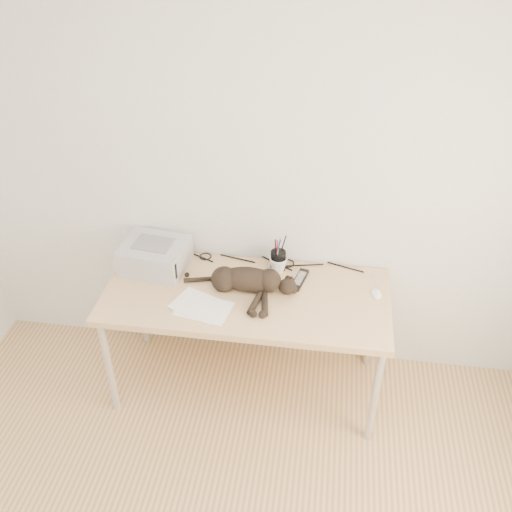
% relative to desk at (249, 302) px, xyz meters
% --- Properties ---
extents(wall_back, '(3.50, 0.00, 3.50)m').
position_rel_desk_xyz_m(wall_back, '(0.00, 0.27, 0.69)').
color(wall_back, silver).
rests_on(wall_back, floor).
extents(desk, '(1.60, 0.70, 0.74)m').
position_rel_desk_xyz_m(desk, '(0.00, 0.00, 0.00)').
color(desk, tan).
rests_on(desk, floor).
extents(printer, '(0.40, 0.35, 0.17)m').
position_rel_desk_xyz_m(printer, '(-0.57, 0.08, 0.22)').
color(printer, '#A3A3A7').
rests_on(printer, desk).
extents(papers, '(0.36, 0.30, 0.01)m').
position_rel_desk_xyz_m(papers, '(-0.22, -0.24, 0.14)').
color(papers, white).
rests_on(papers, desk).
extents(cat, '(0.65, 0.30, 0.15)m').
position_rel_desk_xyz_m(cat, '(-0.01, -0.06, 0.20)').
color(cat, black).
rests_on(cat, desk).
extents(mug, '(0.14, 0.14, 0.10)m').
position_rel_desk_xyz_m(mug, '(0.15, 0.15, 0.18)').
color(mug, white).
rests_on(mug, desk).
extents(pen_cup, '(0.09, 0.09, 0.23)m').
position_rel_desk_xyz_m(pen_cup, '(0.15, 0.17, 0.20)').
color(pen_cup, black).
rests_on(pen_cup, desk).
extents(remote_grey, '(0.08, 0.19, 0.02)m').
position_rel_desk_xyz_m(remote_grey, '(0.11, 0.07, 0.14)').
color(remote_grey, slate).
rests_on(remote_grey, desk).
extents(remote_black, '(0.10, 0.20, 0.02)m').
position_rel_desk_xyz_m(remote_black, '(0.29, 0.07, 0.14)').
color(remote_black, black).
rests_on(remote_black, desk).
extents(mouse, '(0.08, 0.11, 0.03)m').
position_rel_desk_xyz_m(mouse, '(0.72, 0.01, 0.15)').
color(mouse, white).
rests_on(mouse, desk).
extents(cable_tangle, '(1.36, 0.09, 0.01)m').
position_rel_desk_xyz_m(cable_tangle, '(0.00, 0.22, 0.14)').
color(cable_tangle, black).
rests_on(cable_tangle, desk).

